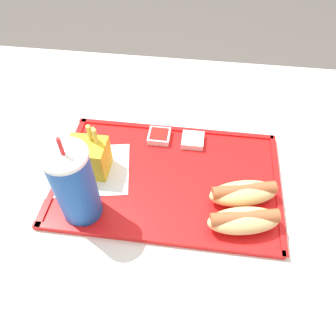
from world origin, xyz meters
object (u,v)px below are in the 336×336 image
at_px(hot_dog_near, 243,193).
at_px(sauce_cup_mayo, 193,140).
at_px(soda_cup, 75,185).
at_px(hot_dog_far, 244,220).
at_px(sauce_cup_ketchup, 159,136).
at_px(fries_carton, 89,157).

distance_m(hot_dog_near, sauce_cup_mayo, 0.19).
xyz_separation_m(soda_cup, hot_dog_far, (-0.31, -0.00, -0.06)).
xyz_separation_m(hot_dog_far, sauce_cup_ketchup, (0.19, -0.22, -0.02)).
bearing_deg(sauce_cup_mayo, hot_dog_far, 117.60).
distance_m(soda_cup, sauce_cup_mayo, 0.31).
bearing_deg(hot_dog_near, sauce_cup_mayo, -53.40).
bearing_deg(soda_cup, sauce_cup_ketchup, -118.32).
bearing_deg(sauce_cup_mayo, hot_dog_near, 126.60).
xyz_separation_m(fries_carton, sauce_cup_mayo, (-0.21, -0.11, -0.03)).
distance_m(hot_dog_far, sauce_cup_mayo, 0.24).
height_order(sauce_cup_mayo, sauce_cup_ketchup, same).
relative_size(soda_cup, sauce_cup_ketchup, 3.93).
distance_m(soda_cup, hot_dog_far, 0.32).
relative_size(hot_dog_near, sauce_cup_mayo, 2.88).
bearing_deg(sauce_cup_ketchup, fries_carton, 40.97).
relative_size(sauce_cup_mayo, sauce_cup_ketchup, 1.00).
height_order(hot_dog_near, sauce_cup_mayo, hot_dog_near).
relative_size(hot_dog_far, sauce_cup_ketchup, 2.86).
bearing_deg(hot_dog_near, fries_carton, -6.85).
relative_size(fries_carton, sauce_cup_mayo, 2.23).
height_order(hot_dog_far, sauce_cup_mayo, hot_dog_far).
height_order(hot_dog_far, fries_carton, fries_carton).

